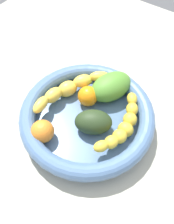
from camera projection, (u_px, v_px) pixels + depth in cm
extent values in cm
cube|color=#AFAE9C|center=(87.00, 126.00, 59.41)|extent=(120.00, 120.00, 3.00)
cylinder|color=#4F709C|center=(87.00, 121.00, 57.25)|extent=(30.51, 30.51, 2.19)
torus|color=#4F709C|center=(87.00, 114.00, 54.73)|extent=(33.23, 33.23, 3.88)
ellipsoid|color=yellow|center=(99.00, 76.00, 59.09)|extent=(5.89, 5.44, 2.66)
ellipsoid|color=yellow|center=(83.00, 81.00, 59.41)|extent=(5.95, 6.34, 3.38)
ellipsoid|color=yellow|center=(68.00, 89.00, 59.14)|extent=(5.85, 6.56, 4.10)
ellipsoid|color=yellow|center=(53.00, 95.00, 56.76)|extent=(4.09, 5.81, 3.38)
ellipsoid|color=yellow|center=(41.00, 104.00, 53.95)|extent=(3.27, 5.67, 2.66)
ellipsoid|color=yellow|center=(101.00, 146.00, 47.96)|extent=(3.94, 4.26, 2.50)
ellipsoid|color=yellow|center=(111.00, 142.00, 49.21)|extent=(3.96, 4.27, 2.95)
ellipsoid|color=yellow|center=(119.00, 136.00, 50.69)|extent=(3.88, 3.94, 3.39)
ellipsoid|color=yellow|center=(125.00, 130.00, 52.39)|extent=(4.00, 3.64, 3.84)
ellipsoid|color=yellow|center=(130.00, 119.00, 53.21)|extent=(4.13, 4.18, 3.39)
ellipsoid|color=yellow|center=(132.00, 109.00, 54.13)|extent=(4.15, 4.39, 2.95)
ellipsoid|color=yellow|center=(132.00, 99.00, 55.11)|extent=(4.08, 4.27, 2.50)
sphere|color=orange|center=(43.00, 131.00, 51.21)|extent=(5.45, 5.45, 5.45)
sphere|color=orange|center=(88.00, 96.00, 57.02)|extent=(5.27, 5.27, 5.27)
ellipsoid|color=#283B1E|center=(93.00, 122.00, 52.45)|extent=(10.80, 9.93, 5.70)
ellipsoid|color=#518E30|center=(111.00, 87.00, 57.98)|extent=(11.41, 13.64, 6.51)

